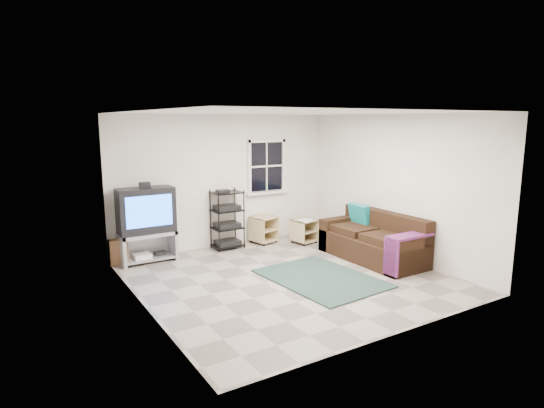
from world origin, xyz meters
TOP-DOWN VIEW (x-y plane):
  - room at (0.95, 2.27)m, footprint 4.60×4.62m
  - tv_unit at (-1.66, 2.03)m, footprint 0.97×0.49m
  - av_rack at (-0.07, 2.07)m, footprint 0.58×0.42m
  - side_table_left at (0.74, 2.09)m, footprint 0.56×0.56m
  - side_table_right at (1.43, 1.61)m, footprint 0.50×0.50m
  - sofa at (1.87, 0.02)m, footprint 0.90×2.02m
  - shag_rug at (0.41, -0.32)m, footprint 1.55×2.03m
  - paper_bag at (-2.14, 2.14)m, footprint 0.33×0.23m

SIDE VIEW (x-z plane):
  - shag_rug at x=0.41m, z-range 0.00..0.02m
  - paper_bag at x=-2.14m, z-range 0.00..0.44m
  - side_table_right at x=1.43m, z-range 0.03..0.53m
  - side_table_left at x=0.74m, z-range 0.02..0.56m
  - sofa at x=1.87m, z-range -0.14..0.79m
  - av_rack at x=-0.07m, z-range -0.08..1.08m
  - tv_unit at x=-1.66m, z-range 0.07..1.50m
  - room at x=0.95m, z-range -0.82..3.78m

